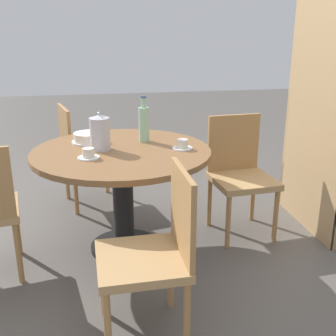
{
  "coord_description": "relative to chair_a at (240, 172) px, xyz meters",
  "views": [
    {
      "loc": [
        2.6,
        -0.18,
        1.47
      ],
      "look_at": [
        0.0,
        0.3,
        0.57
      ],
      "focal_mm": 45.0,
      "sensor_mm": 36.0,
      "label": 1
    }
  ],
  "objects": [
    {
      "name": "bookshelf",
      "position": [
        0.01,
        0.64,
        0.38
      ],
      "size": [
        0.83,
        0.28,
        1.66
      ],
      "rotation": [
        0.0,
        0.0,
        3.14
      ],
      "color": "tan",
      "rests_on": "ground_plane"
    },
    {
      "name": "chair_a",
      "position": [
        0.0,
        0.0,
        0.0
      ],
      "size": [
        0.45,
        0.45,
        0.85
      ],
      "rotation": [
        0.0,
        0.0,
        1.65
      ],
      "color": "#A87A47",
      "rests_on": "ground_plane"
    },
    {
      "name": "water_bottle",
      "position": [
        -0.04,
        -0.69,
        0.38
      ],
      "size": [
        0.07,
        0.07,
        0.31
      ],
      "color": "#99C6A3",
      "rests_on": "dining_table"
    },
    {
      "name": "cake_main",
      "position": [
        -0.09,
        -1.06,
        0.29
      ],
      "size": [
        0.23,
        0.23,
        0.07
      ],
      "color": "white",
      "rests_on": "dining_table"
    },
    {
      "name": "coffee_pot",
      "position": [
        0.11,
        -0.99,
        0.37
      ],
      "size": [
        0.13,
        0.13,
        0.25
      ],
      "color": "silver",
      "rests_on": "dining_table"
    },
    {
      "name": "cup_a",
      "position": [
        0.18,
        -0.47,
        0.28
      ],
      "size": [
        0.13,
        0.13,
        0.06
      ],
      "color": "silver",
      "rests_on": "dining_table"
    },
    {
      "name": "cup_b",
      "position": [
        0.28,
        -1.06,
        0.28
      ],
      "size": [
        0.13,
        0.13,
        0.06
      ],
      "color": "silver",
      "rests_on": "dining_table"
    },
    {
      "name": "dining_table",
      "position": [
        0.13,
        -0.86,
        0.11
      ],
      "size": [
        1.15,
        1.15,
        0.71
      ],
      "color": "black",
      "rests_on": "ground_plane"
    },
    {
      "name": "ground_plane",
      "position": [
        0.13,
        -0.86,
        -0.46
      ],
      "size": [
        14.0,
        14.0,
        0.0
      ],
      "primitive_type": "plane",
      "color": "#56514C"
    },
    {
      "name": "chair_b",
      "position": [
        -0.69,
        -1.12,
        0.0
      ],
      "size": [
        0.51,
        0.51,
        0.85
      ],
      "rotation": [
        0.0,
        0.0,
        3.38
      ],
      "color": "#A87A47",
      "rests_on": "ground_plane"
    },
    {
      "name": "chair_d",
      "position": [
        1.0,
        -0.78,
        0.0
      ],
      "size": [
        0.43,
        0.43,
        0.85
      ],
      "rotation": [
        0.0,
        0.0,
        6.3
      ],
      "color": "#A87A47",
      "rests_on": "ground_plane"
    }
  ]
}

